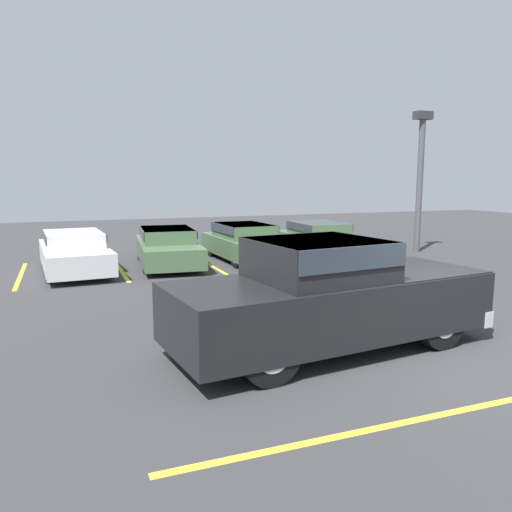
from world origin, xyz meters
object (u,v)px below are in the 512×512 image
Objects in this scene: parked_sedan_a at (74,251)px; parked_sedan_b at (167,245)px; parked_sedan_c at (244,241)px; pickup_truck at (332,295)px; light_post at (420,172)px; wheel_stop_curb at (264,246)px; parked_sedan_d at (319,238)px.

parked_sedan_b is at bearing 91.71° from parked_sedan_a.
parked_sedan_c is (2.72, -0.01, 0.03)m from parked_sedan_b.
light_post reaches higher than pickup_truck.
parked_sedan_c is at bearing -124.13° from wheel_stop_curb.
parked_sedan_b is (-0.90, 9.28, -0.28)m from pickup_truck.
parked_sedan_c is at bearing 94.84° from parked_sedan_b.
pickup_truck is 12.60m from light_post.
pickup_truck is at bearing -135.38° from light_post.
parked_sedan_b is 10.05m from light_post.
parked_sedan_b is at bearing 176.66° from light_post.
parked_sedan_a is at bearing 106.71° from pickup_truck.
parked_sedan_a is 5.65m from parked_sedan_c.
parked_sedan_a reaches higher than parked_sedan_b.
parked_sedan_c is at bearing 72.54° from pickup_truck.
parked_sedan_a is 0.95× the size of parked_sedan_b.
pickup_truck reaches higher than parked_sedan_c.
parked_sedan_c reaches higher than parked_sedan_d.
light_post is (7.01, -0.56, 2.43)m from parked_sedan_c.
light_post is 2.97× the size of wheel_stop_curb.
pickup_truck reaches higher than wheel_stop_curb.
wheel_stop_curb is (3.65, 11.96, -0.86)m from pickup_truck.
light_post is (12.66, -0.28, 2.45)m from parked_sedan_a.
light_post is (9.73, -0.57, 2.46)m from parked_sedan_b.
parked_sedan_d is at bearing 56.36° from pickup_truck.
parked_sedan_d is at bearing -68.79° from wheel_stop_curb.
wheel_stop_curb is at bearing 147.90° from light_post.
light_post is at bearing 91.73° from parked_sedan_b.
wheel_stop_curb is (7.47, 2.98, -0.59)m from parked_sedan_a.
light_post is at bearing 84.77° from parked_sedan_a.
parked_sedan_b is 2.72m from parked_sedan_c.
parked_sedan_a is 8.56m from parked_sedan_d.
wheel_stop_curb is at bearing 66.69° from pickup_truck.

